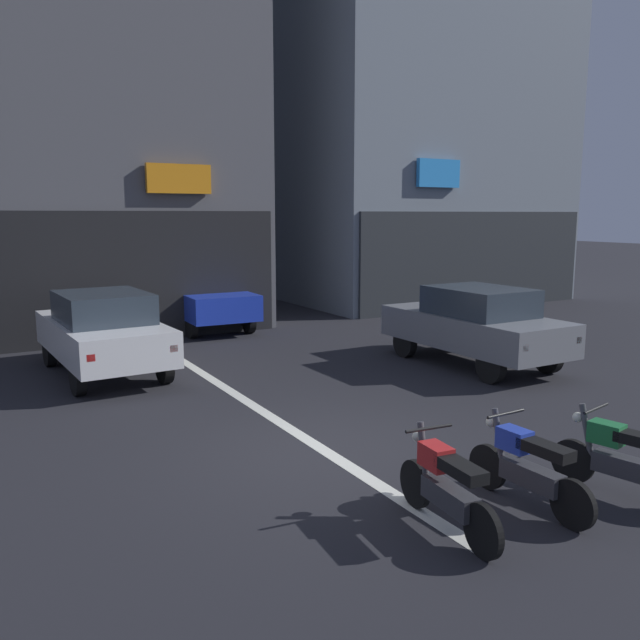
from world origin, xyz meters
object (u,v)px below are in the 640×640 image
Objects in this scene: car_grey_parked_kerbside at (475,323)px; motorcycle_blue_row_left_mid at (527,466)px; car_blue_down_street at (204,296)px; car_white_crossing_near at (103,330)px; motorcycle_red_row_leftmost at (446,486)px; motorcycle_green_row_centre at (622,458)px.

car_grey_parked_kerbside reaches higher than motorcycle_blue_row_left_mid.
car_blue_down_street is at bearing 115.54° from car_grey_parked_kerbside.
car_white_crossing_near is 1.01× the size of car_blue_down_street.
car_white_crossing_near reaches higher than motorcycle_blue_row_left_mid.
motorcycle_green_row_centre is at bearing -9.94° from motorcycle_red_row_leftmost.
car_grey_parked_kerbside reaches higher than motorcycle_red_row_leftmost.
car_blue_down_street is at bearing 81.45° from motorcycle_red_row_leftmost.
motorcycle_green_row_centre is at bearing -88.51° from car_blue_down_street.
motorcycle_red_row_leftmost is at bearing -98.55° from car_blue_down_street.
motorcycle_red_row_leftmost is at bearing -134.81° from car_grey_parked_kerbside.
car_grey_parked_kerbside is at bearing 61.67° from motorcycle_green_row_centre.
car_blue_down_street is 12.71m from motorcycle_green_row_centre.
motorcycle_blue_row_left_mid is at bearing -93.53° from car_blue_down_street.
motorcycle_red_row_leftmost and motorcycle_blue_row_left_mid have the same top height.
car_blue_down_street reaches higher than motorcycle_green_row_centre.
car_white_crossing_near is 9.42m from motorcycle_green_row_centre.
car_white_crossing_near is 2.51× the size of motorcycle_blue_row_left_mid.
car_blue_down_street is 12.38m from motorcycle_blue_row_left_mid.
motorcycle_red_row_leftmost is (-5.22, -5.26, -0.43)m from car_grey_parked_kerbside.
motorcycle_blue_row_left_mid is (-4.13, -5.29, -0.43)m from car_grey_parked_kerbside.
car_grey_parked_kerbside is (6.89, -2.94, 0.00)m from car_white_crossing_near.
car_blue_down_street is 2.49× the size of motorcycle_red_row_leftmost.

